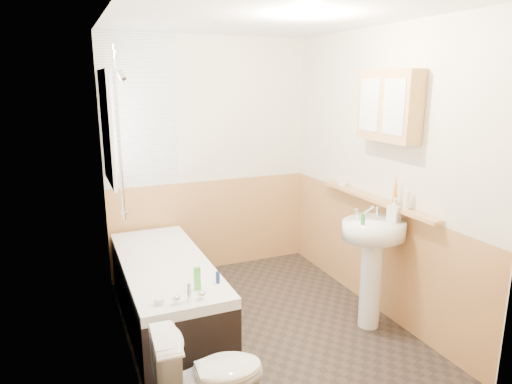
% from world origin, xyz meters
% --- Properties ---
extents(floor, '(2.80, 2.80, 0.00)m').
position_xyz_m(floor, '(0.00, 0.00, 0.00)').
color(floor, black).
rests_on(floor, ground).
extents(ceiling, '(2.80, 2.80, 0.00)m').
position_xyz_m(ceiling, '(0.00, 0.00, 2.50)').
color(ceiling, white).
rests_on(ceiling, ground).
extents(wall_back, '(2.20, 0.02, 2.50)m').
position_xyz_m(wall_back, '(0.00, 1.41, 1.25)').
color(wall_back, beige).
rests_on(wall_back, ground).
extents(wall_front, '(2.20, 0.02, 2.50)m').
position_xyz_m(wall_front, '(0.00, -1.41, 1.25)').
color(wall_front, beige).
rests_on(wall_front, ground).
extents(wall_left, '(0.02, 2.80, 2.50)m').
position_xyz_m(wall_left, '(-1.11, 0.00, 1.25)').
color(wall_left, beige).
rests_on(wall_left, ground).
extents(wall_right, '(0.02, 2.80, 2.50)m').
position_xyz_m(wall_right, '(1.11, 0.00, 1.25)').
color(wall_right, beige).
rests_on(wall_right, ground).
extents(wainscot_right, '(0.01, 2.80, 1.00)m').
position_xyz_m(wainscot_right, '(1.09, 0.00, 0.50)').
color(wainscot_right, tan).
rests_on(wainscot_right, wall_right).
extents(wainscot_front, '(2.20, 0.01, 1.00)m').
position_xyz_m(wainscot_front, '(0.00, -1.39, 0.50)').
color(wainscot_front, tan).
rests_on(wainscot_front, wall_front).
extents(wainscot_back, '(2.20, 0.01, 1.00)m').
position_xyz_m(wainscot_back, '(0.00, 1.39, 0.50)').
color(wainscot_back, tan).
rests_on(wainscot_back, wall_back).
extents(tile_cladding_left, '(0.01, 2.80, 2.50)m').
position_xyz_m(tile_cladding_left, '(-1.09, 0.00, 1.25)').
color(tile_cladding_left, white).
rests_on(tile_cladding_left, wall_left).
extents(tile_return_back, '(0.75, 0.01, 1.50)m').
position_xyz_m(tile_return_back, '(-0.73, 1.39, 1.75)').
color(tile_return_back, white).
rests_on(tile_return_back, wall_back).
extents(window, '(0.03, 0.79, 0.99)m').
position_xyz_m(window, '(-1.06, 0.95, 1.65)').
color(window, white).
rests_on(window, wall_left).
extents(bathtub, '(0.70, 1.81, 0.69)m').
position_xyz_m(bathtub, '(-0.73, 0.43, 0.29)').
color(bathtub, black).
rests_on(bathtub, floor).
extents(shower_riser, '(0.11, 0.09, 1.31)m').
position_xyz_m(shower_riser, '(-1.04, 0.30, 1.75)').
color(shower_riser, silver).
rests_on(shower_riser, wall_left).
extents(toilet, '(0.69, 0.41, 0.65)m').
position_xyz_m(toilet, '(-0.76, -0.94, 0.33)').
color(toilet, white).
rests_on(toilet, floor).
extents(sink, '(0.55, 0.44, 1.06)m').
position_xyz_m(sink, '(0.84, -0.34, 0.67)').
color(sink, white).
rests_on(sink, floor).
extents(pine_shelf, '(0.10, 1.54, 0.03)m').
position_xyz_m(pine_shelf, '(1.04, -0.06, 1.03)').
color(pine_shelf, tan).
rests_on(pine_shelf, wall_right).
extents(medicine_cabinet, '(0.16, 0.63, 0.57)m').
position_xyz_m(medicine_cabinet, '(1.01, -0.21, 1.85)').
color(medicine_cabinet, tan).
rests_on(medicine_cabinet, wall_right).
extents(foam_can, '(0.05, 0.05, 0.15)m').
position_xyz_m(foam_can, '(1.04, -0.47, 1.12)').
color(foam_can, silver).
rests_on(foam_can, pine_shelf).
extents(green_bottle, '(0.06, 0.06, 0.25)m').
position_xyz_m(green_bottle, '(1.04, -0.33, 1.17)').
color(green_bottle, orange).
rests_on(green_bottle, pine_shelf).
extents(black_jar, '(0.08, 0.08, 0.04)m').
position_xyz_m(black_jar, '(1.04, 0.44, 1.07)').
color(black_jar, silver).
rests_on(black_jar, pine_shelf).
extents(soap_bottle, '(0.15, 0.21, 0.09)m').
position_xyz_m(soap_bottle, '(0.97, -0.41, 0.98)').
color(soap_bottle, silver).
rests_on(soap_bottle, sink).
extents(clear_bottle, '(0.04, 0.04, 0.09)m').
position_xyz_m(clear_bottle, '(0.69, -0.39, 0.99)').
color(clear_bottle, '#388447').
rests_on(clear_bottle, sink).
extents(blue_gel, '(0.05, 0.03, 0.18)m').
position_xyz_m(blue_gel, '(-0.63, -0.22, 0.64)').
color(blue_gel, '#59C647').
rests_on(blue_gel, bathtub).
extents(cream_jar, '(0.08, 0.08, 0.04)m').
position_xyz_m(cream_jar, '(-0.93, -0.33, 0.57)').
color(cream_jar, silver).
rests_on(cream_jar, bathtub).
extents(orange_bottle, '(0.03, 0.03, 0.09)m').
position_xyz_m(orange_bottle, '(-0.45, -0.17, 0.60)').
color(orange_bottle, navy).
rests_on(orange_bottle, bathtub).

